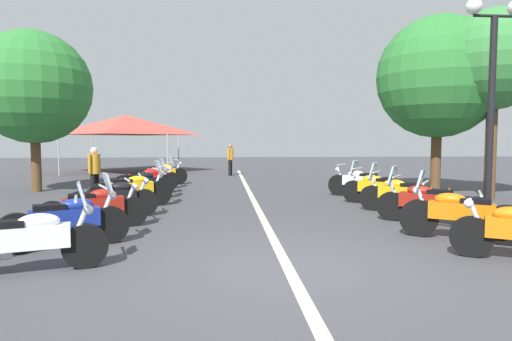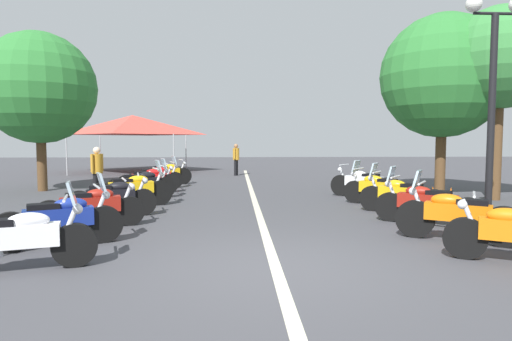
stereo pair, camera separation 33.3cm
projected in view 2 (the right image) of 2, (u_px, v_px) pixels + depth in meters
name	position (u px, v px, depth m)	size (l,w,h in m)	color
ground_plane	(276.00, 268.00, 5.84)	(80.00, 80.00, 0.00)	#424247
lane_centre_stripe	(255.00, 202.00, 12.17)	(25.84, 0.16, 0.01)	beige
motorcycle_left_row_0	(17.00, 238.00, 5.63)	(0.88, 2.03, 1.19)	black
motorcycle_left_row_1	(61.00, 219.00, 6.97)	(1.04, 1.90, 1.21)	black
motorcycle_left_row_2	(92.00, 206.00, 8.48)	(0.95, 2.02, 0.98)	black
motorcycle_left_row_3	(112.00, 197.00, 9.77)	(0.75, 2.01, 0.99)	black
motorcycle_left_row_4	(132.00, 189.00, 11.24)	(1.03, 2.06, 1.23)	black
motorcycle_left_row_5	(142.00, 183.00, 12.77)	(1.02, 1.98, 1.21)	black
motorcycle_left_row_6	(149.00, 180.00, 14.21)	(0.81, 2.02, 1.00)	black
motorcycle_left_row_7	(155.00, 176.00, 15.46)	(1.01, 2.00, 1.19)	black
motorcycle_left_row_8	(167.00, 173.00, 16.90)	(0.94, 1.96, 1.01)	black
motorcycle_right_row_1	(456.00, 214.00, 7.33)	(1.26, 1.81, 1.23)	black
motorcycle_right_row_2	(425.00, 203.00, 8.82)	(1.40, 1.82, 1.21)	black
motorcycle_right_row_3	(401.00, 194.00, 10.22)	(1.32, 1.76, 1.21)	black
motorcycle_right_row_4	(378.00, 188.00, 11.54)	(1.43, 1.65, 1.21)	black
motorcycle_right_row_5	(363.00, 183.00, 13.06)	(1.52, 1.78, 1.01)	black
street_lamp_twin_globe	(493.00, 69.00, 8.61)	(0.32, 1.22, 4.65)	black
traffic_cone_0	(96.00, 189.00, 12.82)	(0.36, 0.36, 0.61)	orange
traffic_cone_1	(433.00, 199.00, 10.61)	(0.36, 0.36, 0.61)	orange
traffic_cone_2	(451.00, 200.00, 10.44)	(0.36, 0.36, 0.61)	orange
bystander_0	(236.00, 157.00, 21.42)	(0.50, 0.32, 1.60)	black
bystander_1	(97.00, 169.00, 12.68)	(0.50, 0.32, 1.57)	black
roadside_tree_0	(443.00, 77.00, 13.44)	(3.89, 3.89, 5.74)	brown
roadside_tree_1	(39.00, 88.00, 14.61)	(3.82, 3.82, 5.47)	brown
roadside_tree_2	(500.00, 59.00, 12.32)	(2.97, 2.97, 5.64)	brown
event_tent	(133.00, 125.00, 23.95)	(5.93, 5.93, 3.20)	#E54C3F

